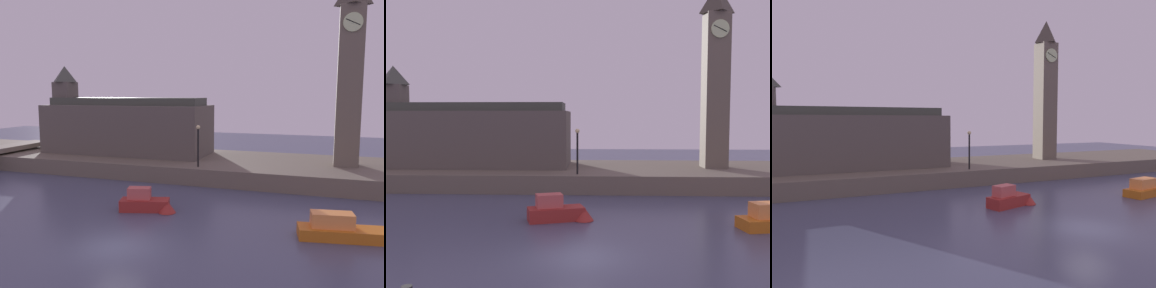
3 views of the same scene
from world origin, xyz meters
TOP-DOWN VIEW (x-y plane):
  - ground_plane at (0.00, 0.00)m, footprint 120.00×120.00m
  - far_embankment at (0.00, 20.00)m, footprint 70.00×12.00m
  - clock_tower at (11.78, 20.11)m, footprint 2.27×2.32m
  - parliament_hall at (-11.02, 20.79)m, footprint 17.92×6.70m
  - streetlamp at (-0.57, 15.22)m, footprint 0.36×0.36m
  - boat_dinghy_red at (-1.20, 6.29)m, footprint 4.15×2.20m

SIDE VIEW (x-z plane):
  - ground_plane at x=0.00m, z-range 0.00..0.00m
  - boat_dinghy_red at x=-1.20m, z-range -0.23..1.34m
  - far_embankment at x=0.00m, z-range 0.00..1.50m
  - streetlamp at x=-0.57m, z-range 1.97..5.66m
  - parliament_hall at x=-11.02m, z-range -0.31..9.21m
  - clock_tower at x=11.78m, z-range 1.74..18.34m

